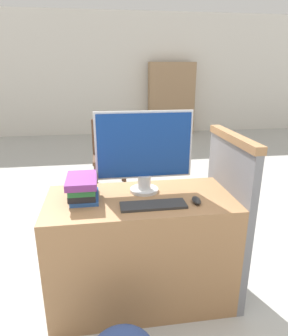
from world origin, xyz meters
TOP-DOWN VIEW (x-y plane):
  - ground_plane at (0.00, 0.00)m, footprint 20.00×20.00m
  - wall_back at (0.00, 6.02)m, footprint 12.00×0.06m
  - desk at (0.00, 0.29)m, footprint 1.20×0.59m
  - carrel_divider at (0.63, 0.34)m, footprint 0.07×0.69m
  - monitor at (0.04, 0.40)m, footprint 0.63×0.19m
  - keyboard at (0.06, 0.16)m, footprint 0.40×0.13m
  - mouse at (0.33, 0.16)m, footprint 0.05×0.10m
  - book_stack at (-0.36, 0.33)m, footprint 0.19×0.28m
  - far_chair at (-0.13, 2.52)m, footprint 0.44×0.44m
  - bookshelf_far at (1.51, 5.78)m, footprint 1.10×0.32m

SIDE VIEW (x-z plane):
  - ground_plane at x=0.00m, z-range 0.00..0.00m
  - desk at x=0.00m, z-range 0.00..0.77m
  - far_chair at x=-0.13m, z-range 0.04..0.95m
  - carrel_divider at x=0.63m, z-range 0.01..1.17m
  - keyboard at x=0.06m, z-range 0.77..0.79m
  - mouse at x=0.33m, z-range 0.77..0.81m
  - book_stack at x=-0.36m, z-range 0.77..0.92m
  - bookshelf_far at x=1.51m, z-range 0.00..1.70m
  - monitor at x=0.04m, z-range 0.78..1.33m
  - wall_back at x=0.00m, z-range 0.00..2.80m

